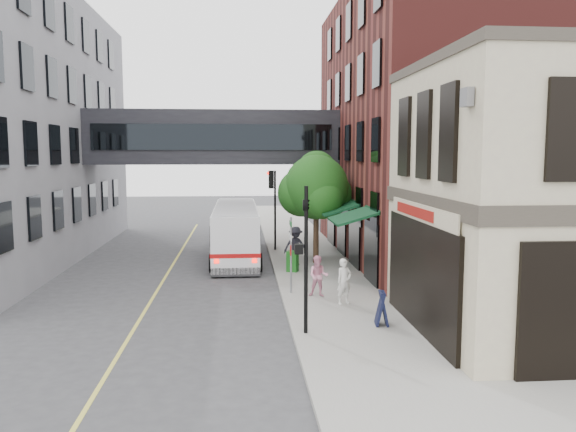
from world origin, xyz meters
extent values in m
plane|color=#38383A|center=(0.00, 0.00, 0.00)|extent=(120.00, 120.00, 0.00)
cube|color=gray|center=(2.00, 14.00, 0.07)|extent=(4.00, 60.00, 0.15)
cube|color=black|center=(3.94, 2.00, 1.85)|extent=(0.14, 6.40, 3.40)
cube|color=black|center=(3.90, 2.00, 1.85)|extent=(0.04, 5.90, 3.00)
cube|color=maroon|center=(3.88, 2.60, 3.80)|extent=(0.03, 3.60, 0.32)
cube|color=#581E1B|center=(10.00, 15.00, 7.00)|extent=(12.00, 18.00, 14.00)
cube|color=#0C3820|center=(3.14, 13.75, 3.00)|extent=(1.80, 13.00, 0.40)
cube|color=black|center=(-3.00, 18.00, 6.50)|extent=(14.00, 3.00, 3.00)
cube|color=black|center=(-3.00, 16.45, 6.50)|extent=(13.00, 0.08, 1.40)
cube|color=black|center=(-3.00, 19.55, 6.50)|extent=(13.00, 0.08, 1.40)
cylinder|color=black|center=(0.40, 2.00, 2.40)|extent=(0.12, 0.12, 4.50)
cube|color=black|center=(0.18, 2.00, 2.75)|extent=(0.25, 0.22, 0.30)
imported|color=black|center=(0.40, 2.00, 4.25)|extent=(0.20, 0.16, 1.00)
cylinder|color=black|center=(0.40, 17.00, 2.40)|extent=(0.12, 0.12, 4.50)
cube|color=black|center=(0.18, 17.00, 2.75)|extent=(0.25, 0.22, 0.30)
cube|color=black|center=(0.18, 17.00, 4.15)|extent=(0.28, 0.28, 1.00)
sphere|color=#FF0C05|center=(0.02, 17.00, 4.50)|extent=(0.18, 0.18, 0.18)
cylinder|color=gray|center=(0.40, 7.00, 1.65)|extent=(0.08, 0.08, 3.00)
cube|color=white|center=(0.38, 7.00, 2.35)|extent=(0.03, 0.75, 0.22)
cube|color=#0C591E|center=(0.38, 7.00, 2.90)|extent=(0.03, 0.70, 0.18)
cube|color=#B20C0C|center=(0.38, 7.00, 1.85)|extent=(0.03, 0.30, 0.40)
cylinder|color=#382619|center=(2.20, 13.00, 1.55)|extent=(0.28, 0.28, 2.80)
sphere|color=#144E16|center=(2.20, 13.00, 3.95)|extent=(3.20, 3.20, 3.20)
sphere|color=#144E16|center=(3.00, 13.50, 3.55)|extent=(2.20, 2.20, 2.20)
sphere|color=#144E16|center=(1.50, 13.30, 3.65)|extent=(2.40, 2.40, 2.40)
sphere|color=#144E16|center=(2.30, 13.60, 4.75)|extent=(2.00, 2.00, 2.00)
cube|color=#D8CC4C|center=(-5.00, 10.00, 0.01)|extent=(0.12, 40.00, 0.01)
cube|color=white|center=(-1.82, 15.51, 1.48)|extent=(2.27, 10.29, 2.59)
cube|color=black|center=(-1.82, 15.51, 1.92)|extent=(2.32, 10.11, 0.94)
cube|color=#B20C0C|center=(-1.82, 15.51, 1.03)|extent=(2.32, 10.31, 0.20)
cylinder|color=black|center=(-2.92, 11.75, 0.45)|extent=(0.27, 0.90, 0.89)
cylinder|color=black|center=(-0.69, 11.76, 0.45)|extent=(0.27, 0.90, 0.89)
cylinder|color=black|center=(-2.95, 18.90, 0.45)|extent=(0.27, 0.90, 0.89)
cylinder|color=black|center=(-0.71, 18.91, 0.45)|extent=(0.27, 0.90, 0.89)
imported|color=white|center=(2.18, 5.22, 0.98)|extent=(0.71, 0.61, 1.66)
imported|color=pink|center=(1.40, 6.35, 0.94)|extent=(0.89, 0.77, 1.58)
imported|color=black|center=(1.13, 12.47, 1.10)|extent=(1.35, 0.95, 1.90)
cube|color=#155C16|center=(0.83, 10.97, 0.63)|extent=(0.61, 0.58, 0.96)
cube|color=black|center=(2.92, 2.60, 0.69)|extent=(0.47, 0.65, 1.08)
camera|label=1|loc=(-1.56, -14.54, 5.61)|focal=35.00mm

